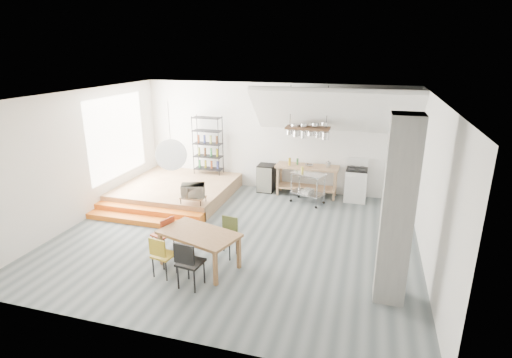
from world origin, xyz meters
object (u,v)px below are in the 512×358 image
(rolling_cart, at_px, (308,184))
(mini_fridge, at_px, (266,178))
(stove, at_px, (356,184))
(dining_table, at_px, (199,236))

(rolling_cart, distance_m, mini_fridge, 1.52)
(stove, distance_m, dining_table, 5.37)
(stove, bearing_deg, rolling_cart, -154.71)
(dining_table, distance_m, mini_fridge, 4.65)
(dining_table, relative_size, mini_fridge, 2.08)
(stove, bearing_deg, dining_table, -120.99)
(stove, xyz_separation_m, dining_table, (-2.76, -4.60, 0.17))
(dining_table, xyz_separation_m, mini_fridge, (0.13, 4.64, -0.24))
(mini_fridge, bearing_deg, stove, -0.95)
(stove, bearing_deg, mini_fridge, 179.05)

